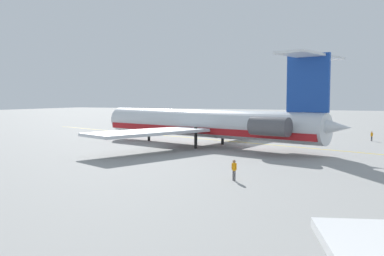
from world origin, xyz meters
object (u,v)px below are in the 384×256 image
Objects in this scene: ground_crew_starboard at (211,126)px; safety_cone_nose at (184,129)px; ground_crew_portside at (234,167)px; ground_crew_near_nose at (372,135)px; main_jetliner at (209,123)px.

ground_crew_starboard is 3.06× the size of safety_cone_nose.
ground_crew_starboard is at bearing -179.45° from safety_cone_nose.
ground_crew_portside reaches higher than ground_crew_starboard.
ground_crew_near_nose is at bearing 166.52° from safety_cone_nose.
ground_crew_starboard is at bearing -52.85° from main_jetliner.
main_jetliner is 76.20× the size of safety_cone_nose.
ground_crew_portside reaches higher than ground_crew_near_nose.
ground_crew_near_nose is 0.92× the size of ground_crew_portside.
ground_crew_starboard reaches higher than safety_cone_nose.
ground_crew_near_nose is 3.01× the size of safety_cone_nose.
ground_crew_portside is 3.28× the size of safety_cone_nose.
ground_crew_portside is at bearing 132.48° from main_jetliner.
ground_crew_near_nose reaches higher than safety_cone_nose.
main_jetliner reaches higher than ground_crew_portside.
main_jetliner is 29.23m from ground_crew_starboard.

